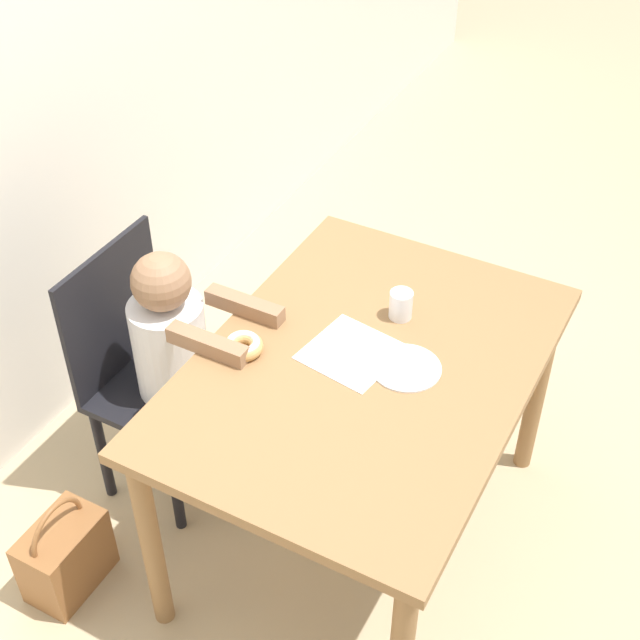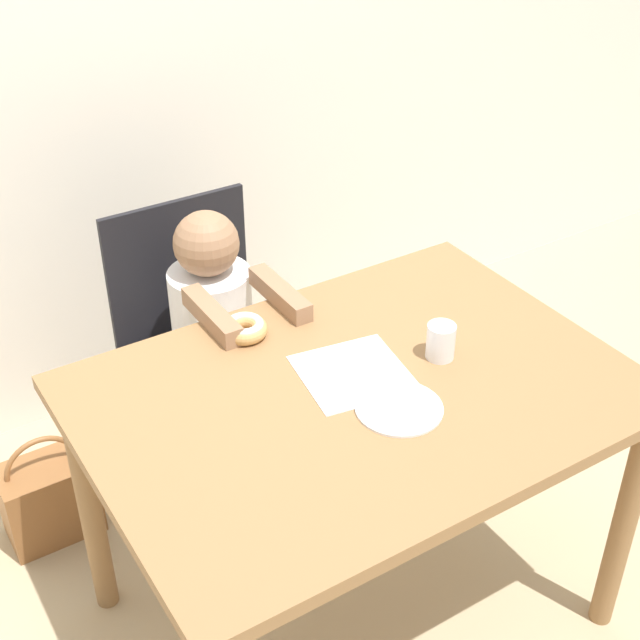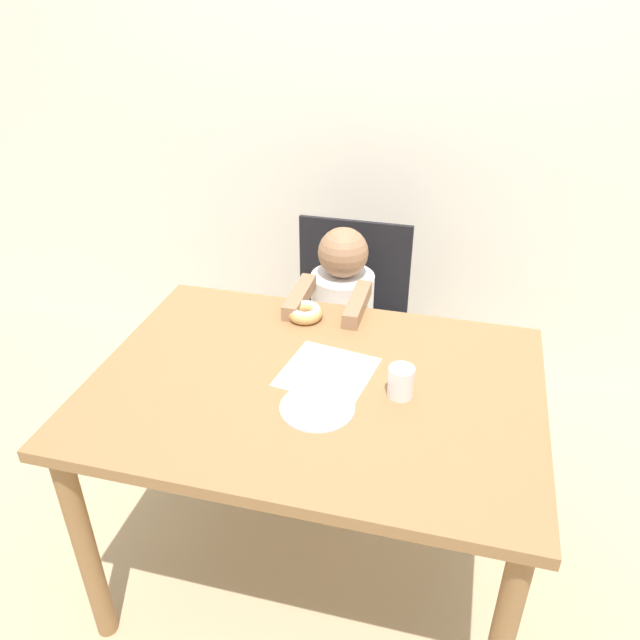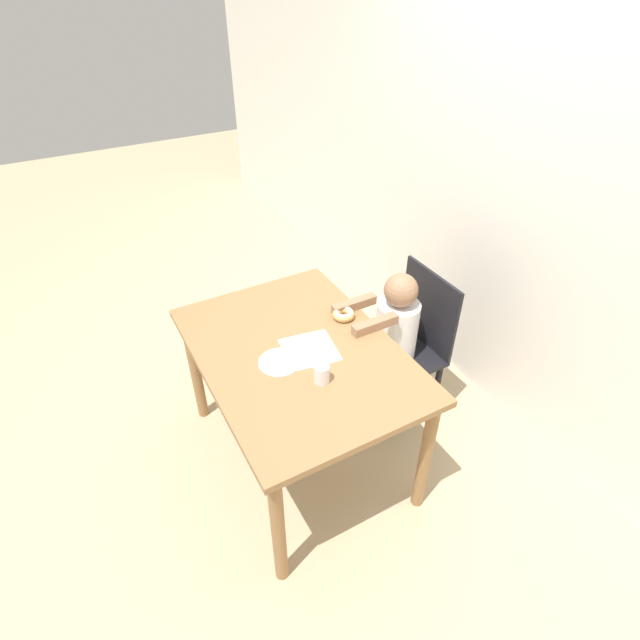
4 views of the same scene
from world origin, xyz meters
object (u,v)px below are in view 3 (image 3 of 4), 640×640
handbag (227,383)px  cup (401,381)px  chair (347,331)px  child_figure (341,342)px  donut (305,312)px

handbag → cup: cup is taller
handbag → cup: 1.28m
chair → child_figure: child_figure is taller
handbag → child_figure: bearing=-8.9°
donut → child_figure: bearing=80.0°
chair → donut: (-0.05, -0.42, 0.32)m
handbag → cup: bearing=-40.5°
handbag → chair: bearing=3.5°
child_figure → cup: bearing=-64.5°
chair → child_figure: bearing=-90.0°
child_figure → donut: child_figure is taller
child_figure → donut: 0.43m
child_figure → handbag: bearing=171.1°
chair → child_figure: 0.12m
cup → handbag: bearing=139.5°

